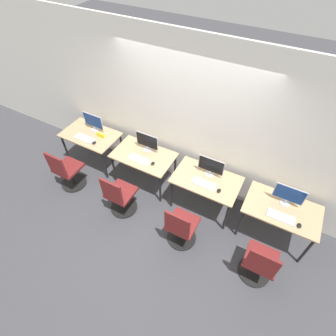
{
  "coord_description": "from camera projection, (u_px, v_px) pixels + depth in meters",
  "views": [
    {
      "loc": [
        1.4,
        -2.46,
        3.99
      ],
      "look_at": [
        0.0,
        0.14,
        0.87
      ],
      "focal_mm": 28.0,
      "sensor_mm": 36.0,
      "label": 1
    }
  ],
  "objects": [
    {
      "name": "keyboard_far_left",
      "position": [
        85.0,
        138.0,
        5.02
      ],
      "size": [
        0.4,
        0.15,
        0.02
      ],
      "color": "silver",
      "rests_on": "desk_far_left"
    },
    {
      "name": "wall_back",
      "position": [
        187.0,
        120.0,
        4.31
      ],
      "size": [
        12.0,
        0.05,
        2.8
      ],
      "color": "silver",
      "rests_on": "ground_plane"
    },
    {
      "name": "desk_right",
      "position": [
        206.0,
        182.0,
        4.38
      ],
      "size": [
        1.11,
        0.68,
        0.72
      ],
      "color": "tan",
      "rests_on": "ground_plane"
    },
    {
      "name": "ground_plane",
      "position": [
        165.0,
        205.0,
        4.84
      ],
      "size": [
        20.0,
        20.0,
        0.0
      ],
      "primitive_type": "plane",
      "color": "#3D3D42"
    },
    {
      "name": "placard_far_left",
      "position": [
        101.0,
        135.0,
        5.04
      ],
      "size": [
        0.16,
        0.03,
        0.08
      ],
      "color": "yellow",
      "rests_on": "desk_far_left"
    },
    {
      "name": "keyboard_right",
      "position": [
        204.0,
        184.0,
        4.24
      ],
      "size": [
        0.4,
        0.15,
        0.02
      ],
      "color": "silver",
      "rests_on": "desk_right"
    },
    {
      "name": "mouse_left",
      "position": [
        153.0,
        164.0,
        4.55
      ],
      "size": [
        0.06,
        0.09,
        0.03
      ],
      "color": "black",
      "rests_on": "desk_left"
    },
    {
      "name": "mouse_far_left",
      "position": [
        94.0,
        143.0,
        4.92
      ],
      "size": [
        0.06,
        0.09,
        0.03
      ],
      "color": "black",
      "rests_on": "desk_far_left"
    },
    {
      "name": "desk_left",
      "position": [
        144.0,
        158.0,
        4.78
      ],
      "size": [
        1.11,
        0.68,
        0.72
      ],
      "color": "tan",
      "rests_on": "ground_plane"
    },
    {
      "name": "office_chair_far_left",
      "position": [
        67.0,
        172.0,
        4.89
      ],
      "size": [
        0.48,
        0.48,
        0.92
      ],
      "color": "black",
      "rests_on": "ground_plane"
    },
    {
      "name": "desk_far_left",
      "position": [
        91.0,
        137.0,
        5.18
      ],
      "size": [
        1.11,
        0.68,
        0.72
      ],
      "color": "tan",
      "rests_on": "ground_plane"
    },
    {
      "name": "monitor_far_left",
      "position": [
        93.0,
        122.0,
        5.08
      ],
      "size": [
        0.44,
        0.15,
        0.36
      ],
      "color": "#B2B2B7",
      "rests_on": "desk_far_left"
    },
    {
      "name": "monitor_right",
      "position": [
        211.0,
        166.0,
        4.26
      ],
      "size": [
        0.44,
        0.15,
        0.36
      ],
      "color": "#B2B2B7",
      "rests_on": "desk_right"
    },
    {
      "name": "mouse_right",
      "position": [
        219.0,
        191.0,
        4.13
      ],
      "size": [
        0.06,
        0.09,
        0.03
      ],
      "color": "black",
      "rests_on": "desk_right"
    },
    {
      "name": "mouse_far_right",
      "position": [
        299.0,
        226.0,
        3.7
      ],
      "size": [
        0.06,
        0.09,
        0.03
      ],
      "color": "black",
      "rests_on": "desk_far_right"
    },
    {
      "name": "keyboard_left",
      "position": [
        139.0,
        159.0,
        4.63
      ],
      "size": [
        0.4,
        0.15,
        0.02
      ],
      "color": "silver",
      "rests_on": "desk_left"
    },
    {
      "name": "office_chair_far_right",
      "position": [
        259.0,
        264.0,
        3.68
      ],
      "size": [
        0.48,
        0.48,
        0.92
      ],
      "color": "black",
      "rests_on": "ground_plane"
    },
    {
      "name": "office_chair_left",
      "position": [
        120.0,
        197.0,
        4.49
      ],
      "size": [
        0.48,
        0.48,
        0.92
      ],
      "color": "black",
      "rests_on": "ground_plane"
    },
    {
      "name": "office_chair_right",
      "position": [
        181.0,
        228.0,
        4.07
      ],
      "size": [
        0.48,
        0.48,
        0.92
      ],
      "color": "black",
      "rests_on": "ground_plane"
    },
    {
      "name": "desk_far_right",
      "position": [
        281.0,
        212.0,
        3.98
      ],
      "size": [
        1.11,
        0.68,
        0.72
      ],
      "color": "tan",
      "rests_on": "ground_plane"
    },
    {
      "name": "monitor_left",
      "position": [
        147.0,
        142.0,
        4.68
      ],
      "size": [
        0.44,
        0.15,
        0.36
      ],
      "color": "#B2B2B7",
      "rests_on": "desk_left"
    },
    {
      "name": "keyboard_far_right",
      "position": [
        281.0,
        217.0,
        3.81
      ],
      "size": [
        0.4,
        0.15,
        0.02
      ],
      "color": "silver",
      "rests_on": "desk_far_right"
    },
    {
      "name": "monitor_far_right",
      "position": [
        289.0,
        195.0,
        3.85
      ],
      "size": [
        0.44,
        0.15,
        0.36
      ],
      "color": "#B2B2B7",
      "rests_on": "desk_far_right"
    }
  ]
}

